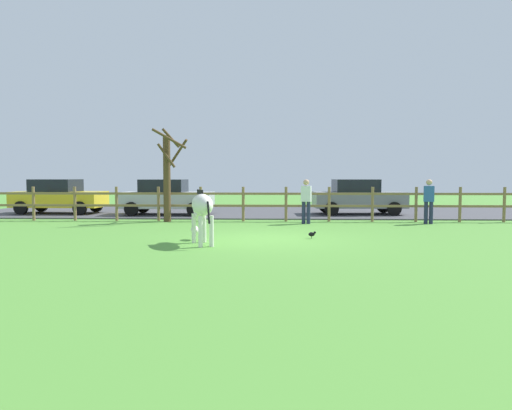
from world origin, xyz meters
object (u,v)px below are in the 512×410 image
parked_car_silver (166,197)px  visitor_right_of_tree (429,199)px  bare_tree (168,174)px  parked_car_yellow (59,196)px  crow_on_grass (312,234)px  visitor_left_of_tree (306,199)px  parked_car_grey (358,196)px  zebra (202,209)px

parked_car_silver → visitor_right_of_tree: (10.46, -3.19, 0.06)m
bare_tree → visitor_right_of_tree: bearing=-2.7°
parked_car_yellow → parked_car_silver: bearing=-5.0°
crow_on_grass → parked_car_yellow: (-10.92, 7.77, 0.72)m
crow_on_grass → visitor_right_of_tree: size_ratio=0.13×
bare_tree → parked_car_yellow: bare_tree is taller
visitor_left_of_tree → visitor_right_of_tree: (4.50, 0.11, 0.00)m
crow_on_grass → parked_car_grey: parked_car_grey is taller
parked_car_grey → crow_on_grass: bearing=-109.1°
parked_car_grey → visitor_right_of_tree: 4.14m
bare_tree → zebra: 6.27m
bare_tree → visitor_left_of_tree: bearing=-6.3°
crow_on_grass → visitor_right_of_tree: (4.62, 4.14, 0.78)m
bare_tree → zebra: size_ratio=1.93×
bare_tree → visitor_left_of_tree: (5.27, -0.58, -0.94)m
parked_car_silver → visitor_right_of_tree: visitor_right_of_tree is taller
parked_car_yellow → visitor_right_of_tree: (15.54, -3.63, 0.06)m
crow_on_grass → parked_car_silver: parked_car_silver is taller
zebra → crow_on_grass: (2.96, 1.19, -0.80)m
bare_tree → visitor_left_of_tree: size_ratio=2.16×
crow_on_grass → zebra: bearing=-158.0°
zebra → visitor_left_of_tree: (3.07, 5.22, -0.02)m
zebra → parked_car_yellow: (-7.96, 8.96, -0.08)m
bare_tree → parked_car_grey: (7.85, 3.20, -1.00)m
parked_car_yellow → crow_on_grass: bearing=-35.4°
crow_on_grass → parked_car_yellow: 13.42m
zebra → visitor_right_of_tree: visitor_right_of_tree is taller
bare_tree → visitor_right_of_tree: 9.83m
crow_on_grass → visitor_left_of_tree: bearing=88.3°
bare_tree → parked_car_grey: 8.54m
zebra → visitor_right_of_tree: size_ratio=1.12×
visitor_left_of_tree → parked_car_yellow: bearing=161.3°
zebra → visitor_left_of_tree: 6.06m
bare_tree → zebra: (2.20, -5.80, -0.92)m
visitor_left_of_tree → bare_tree: bearing=173.7°
bare_tree → crow_on_grass: 7.12m
parked_car_yellow → visitor_right_of_tree: size_ratio=2.48×
crow_on_grass → visitor_right_of_tree: 6.25m
zebra → crow_on_grass: size_ratio=8.57×
parked_car_grey → visitor_right_of_tree: (1.92, -3.67, 0.06)m
parked_car_grey → parked_car_silver: 8.55m
crow_on_grass → parked_car_yellow: bearing=144.6°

